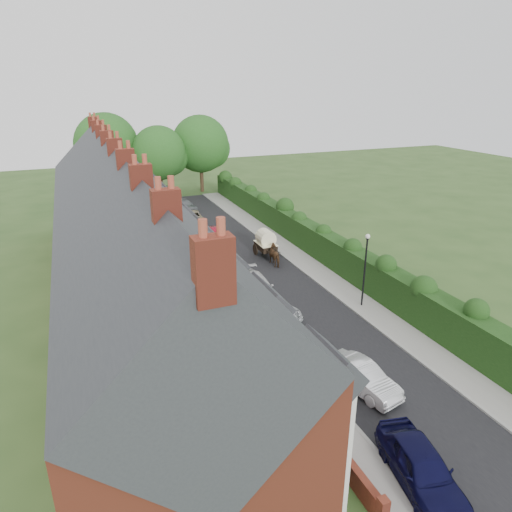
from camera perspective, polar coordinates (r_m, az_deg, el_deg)
The scene contains 25 objects.
ground at distance 27.28m, azimuth 11.84°, elevation -10.97°, with size 140.00×140.00×0.00m, color #2D4C1E.
road at distance 35.61m, azimuth 1.45°, elevation -2.62°, with size 6.00×58.00×0.02m, color black.
pavement_hedge_side at distance 37.30m, azimuth 7.24°, elevation -1.59°, with size 2.20×58.00×0.12m, color gray.
pavement_house_side at distance 34.36m, azimuth -4.46°, elevation -3.50°, with size 1.70×58.00×0.12m, color gray.
kerb_hedge_side at distance 36.83m, azimuth 5.81°, elevation -1.82°, with size 0.18×58.00×0.13m, color #999993.
kerb_house_side at distance 34.59m, azimuth -3.20°, elevation -3.29°, with size 0.18×58.00×0.13m, color #999993.
hedge at distance 37.62m, azimuth 9.75°, elevation 0.98°, with size 2.10×58.00×2.85m.
terrace_row at distance 30.62m, azimuth -15.78°, elevation 1.54°, with size 9.05×40.50×11.50m.
garden_wall_row at distance 33.07m, azimuth -5.60°, elevation -3.79°, with size 0.35×40.35×1.10m.
lamppost at distance 30.55m, azimuth 13.52°, elevation -0.64°, with size 0.32×0.32×5.16m.
tree_far_left at distance 60.61m, azimuth -11.72°, elevation 12.36°, with size 7.14×6.80×9.29m.
tree_far_right at distance 63.82m, azimuth -6.64°, elevation 13.60°, with size 7.98×7.60×10.31m.
tree_far_back at distance 62.67m, azimuth -17.78°, elevation 12.93°, with size 8.40×8.00×10.82m.
car_navy at distance 19.68m, azimuth 19.92°, elevation -23.52°, with size 1.88×4.67×1.59m, color black.
car_silver_a at distance 23.68m, azimuth 13.04°, elevation -14.48°, with size 1.47×4.22×1.39m, color silver.
car_silver_b at distance 29.44m, azimuth 1.64°, elevation -6.42°, with size 2.32×5.04×1.40m, color #A7AAAE.
car_white at distance 31.89m, azimuth -0.01°, elevation -4.00°, with size 2.20×5.41×1.57m, color silver.
car_green at distance 39.01m, azimuth -4.93°, elevation 0.70°, with size 1.90×4.73×1.61m, color #0F331D.
car_red at distance 43.37m, azimuth -4.92°, elevation 2.62°, with size 1.45×4.17×1.37m, color maroon.
car_beige at distance 49.61m, azimuth -7.92°, elevation 4.77°, with size 2.11×4.58×1.27m, color tan.
car_grey at distance 54.97m, azimuth -8.97°, elevation 6.30°, with size 1.78×4.37×1.27m, color #5C6064.
car_black at distance 60.12m, azimuth -10.95°, elevation 7.50°, with size 1.70×4.23×1.44m, color black.
horse at distance 37.73m, azimuth 2.49°, elevation 0.10°, with size 0.91×1.99×1.68m, color #492F1A.
horse_cart at distance 39.39m, azimuth 1.21°, elevation 1.86°, with size 1.52×3.35×2.42m.
car_extra_far at distance 60.56m, azimuth -11.05°, elevation 7.57°, with size 1.97×4.85×1.41m, color #103626.
Camera 1 is at (-13.61, -18.94, 14.16)m, focal length 32.00 mm.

